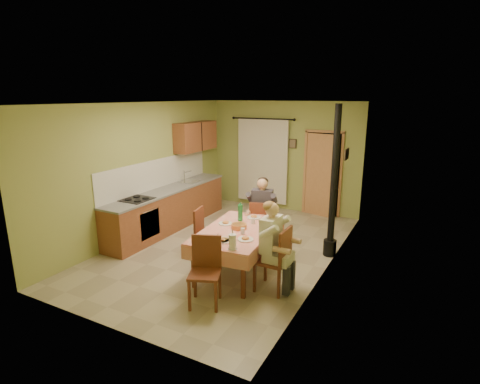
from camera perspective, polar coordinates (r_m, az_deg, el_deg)
The scene contains 17 objects.
floor at distance 7.52m, azimuth -2.06°, elevation -8.46°, with size 4.00×6.00×0.01m, color tan.
room_shell at distance 7.01m, azimuth -2.20°, elevation 5.37°, with size 4.04×6.04×2.82m.
kitchen_run at distance 8.57m, azimuth -10.72°, elevation -2.35°, with size 0.64×3.64×1.56m.
upper_cabinets at distance 9.38m, azimuth -6.75°, elevation 8.41°, with size 0.35×1.40×0.70m, color brown.
curtain at distance 9.90m, azimuth 3.44°, elevation 4.79°, with size 1.70×0.07×2.22m.
doorway at distance 9.44m, azimuth 12.36°, elevation 2.69°, with size 0.96×0.24×2.15m.
dining_table at distance 6.43m, azimuth -0.33°, elevation -8.90°, with size 1.27×1.94×0.76m.
tableware at distance 6.17m, azimuth -0.49°, elevation -5.57°, with size 0.89×1.62×0.33m.
chair_far at distance 7.40m, azimuth 3.27°, elevation -6.42°, with size 0.51×0.51×0.98m.
chair_near at distance 5.55m, azimuth -5.32°, elevation -13.99°, with size 0.56×0.56×0.99m.
chair_right at distance 5.92m, azimuth 5.04°, elevation -12.07°, with size 0.46×0.46×1.02m.
chair_left at distance 6.96m, azimuth -4.95°, elevation -7.88°, with size 0.46×0.46×0.96m.
man_far at distance 7.23m, azimuth 3.35°, elevation -2.02°, with size 0.64×0.55×1.39m.
man_right at distance 5.68m, azimuth 5.03°, elevation -6.74°, with size 0.47×0.58×1.39m.
stove_flue at distance 7.04m, azimuth 13.92°, elevation -1.65°, with size 0.24×0.24×2.80m.
picture_back at distance 9.60m, azimuth 8.05°, elevation 7.31°, with size 0.19×0.03×0.23m, color black.
picture_right at distance 7.43m, azimuth 15.97°, elevation 5.57°, with size 0.03×0.31×0.21m, color brown.
Camera 1 is at (3.45, -6.00, 2.94)m, focal length 28.00 mm.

